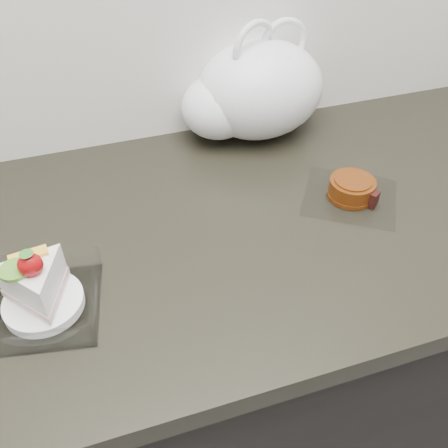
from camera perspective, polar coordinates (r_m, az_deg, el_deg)
The scene contains 4 objects.
counter at distance 1.20m, azimuth -2.56°, elevation -16.54°, with size 2.04×0.64×0.90m.
cake_tray at distance 0.75m, azimuth -20.26°, elevation -7.48°, with size 0.18×0.18×0.12m.
mooncake_wrap at distance 0.93m, azimuth 14.42°, elevation 3.76°, with size 0.22×0.22×0.04m.
plastic_bag at distance 1.05m, azimuth 3.22°, elevation 14.77°, with size 0.33×0.26×0.24m.
Camera 1 is at (-0.14, 1.08, 1.47)m, focal length 40.00 mm.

